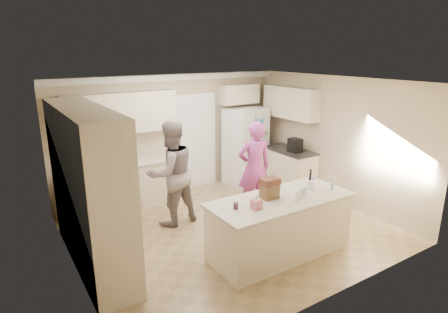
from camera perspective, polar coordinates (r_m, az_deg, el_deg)
floor at (r=6.84m, az=0.89°, el=-11.02°), size 5.20×4.60×0.02m
ceiling at (r=6.11m, az=1.00°, el=11.43°), size 5.20×4.60×0.02m
wall_back at (r=8.32m, az=-7.91°, el=3.35°), size 5.20×0.02×2.60m
wall_front at (r=4.72m, az=16.79°, el=-7.08°), size 5.20×0.02×2.60m
wall_left at (r=5.43m, az=-22.71°, el=-4.59°), size 0.02×4.60×2.60m
wall_right at (r=8.05m, az=16.63°, el=2.42°), size 0.02×4.60×2.60m
crown_back at (r=8.09m, az=-8.10°, el=11.82°), size 5.20×0.08×0.12m
pantry_bank at (r=5.71m, az=-19.91°, el=-4.65°), size 0.60×2.60×2.35m
back_base_cab at (r=7.88m, az=-14.32°, el=-4.24°), size 2.20×0.60×0.88m
back_countertop at (r=7.72m, az=-14.53°, el=-1.06°), size 2.24×0.63×0.04m
back_upper_cab at (r=7.63m, az=-15.38°, el=6.40°), size 2.20×0.35×0.80m
doorway_opening at (r=8.58m, az=-4.44°, el=2.14°), size 0.90×0.06×2.10m
doorway_casing at (r=8.55m, az=-4.32°, el=2.10°), size 1.02×0.03×2.22m
wall_frame_upper at (r=8.24m, az=-7.73°, el=5.02°), size 0.15×0.02×0.20m
wall_frame_lower at (r=8.29m, az=-7.66°, el=3.19°), size 0.15×0.02×0.20m
refrigerator at (r=8.86m, az=3.29°, el=1.60°), size 1.01×0.85×1.80m
fridge_seam at (r=8.58m, az=4.67°, el=1.10°), size 0.02×0.02×1.78m
fridge_dispenser at (r=8.38m, az=3.56°, el=2.53°), size 0.22×0.03×0.35m
fridge_handle_l at (r=8.50m, az=4.49°, el=2.01°), size 0.02×0.02×0.85m
fridge_handle_r at (r=8.56m, az=5.02°, el=2.09°), size 0.02×0.02×0.85m
over_fridge_cab at (r=8.84m, az=2.28°, el=9.49°), size 0.95×0.35×0.45m
right_base_cab at (r=8.73m, az=9.91°, el=-1.98°), size 0.60×1.20×0.88m
right_countertop at (r=8.59m, az=10.00°, el=0.93°), size 0.63×1.24×0.04m
right_upper_cab at (r=8.62m, az=10.11°, el=8.10°), size 0.35×1.50×0.70m
coffee_maker at (r=8.38m, az=10.78°, el=1.71°), size 0.22×0.28×0.30m
island_base at (r=5.97m, az=8.50°, el=-10.61°), size 2.20×0.90×0.88m
island_top at (r=5.78m, az=8.69°, el=-6.53°), size 2.28×0.96×0.05m
utensil_crock at (r=6.20m, az=12.96°, el=-4.19°), size 0.13×0.13×0.15m
tissue_box at (r=5.35m, az=4.96°, el=-7.20°), size 0.13×0.13×0.14m
tissue_plume at (r=5.30m, az=4.99°, el=-6.11°), size 0.08×0.08×0.08m
dollhouse_body at (r=5.71m, az=6.94°, el=-5.29°), size 0.26×0.18×0.22m
dollhouse_roof at (r=5.65m, az=7.00°, el=-3.78°), size 0.28×0.20×0.10m
jam_jar at (r=5.33m, az=1.81°, el=-7.51°), size 0.07×0.07×0.09m
greeting_card_a at (r=5.70m, az=11.20°, el=-5.84°), size 0.12×0.06×0.16m
greeting_card_b at (r=5.83m, az=11.93°, el=-5.37°), size 0.12×0.05×0.16m
water_bottle at (r=6.27m, az=16.22°, el=-3.76°), size 0.07×0.07×0.24m
shaker_salt at (r=6.44m, az=12.94°, el=-3.72°), size 0.05×0.05×0.09m
shaker_pepper at (r=6.49m, az=13.38°, el=-3.60°), size 0.05×0.05×0.09m
teen_boy at (r=6.76m, az=-8.04°, el=-2.55°), size 1.01×0.83×1.93m
teen_girl at (r=7.18m, az=4.63°, el=-1.77°), size 0.76×0.60×1.83m
fridge_magnets at (r=8.58m, az=4.71°, el=1.09°), size 0.76×0.02×1.44m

